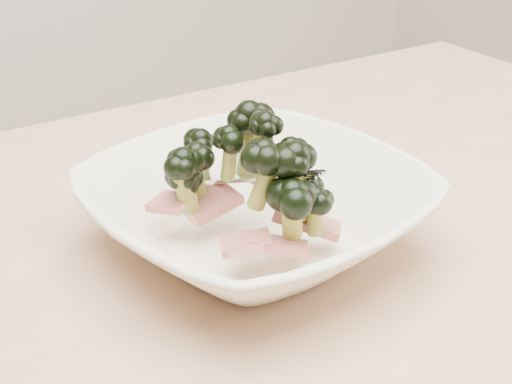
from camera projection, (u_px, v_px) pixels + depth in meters
dining_table at (261, 367)px, 0.61m from camera, size 1.20×0.80×0.75m
broccoli_dish at (255, 205)px, 0.59m from camera, size 0.30×0.30×0.12m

